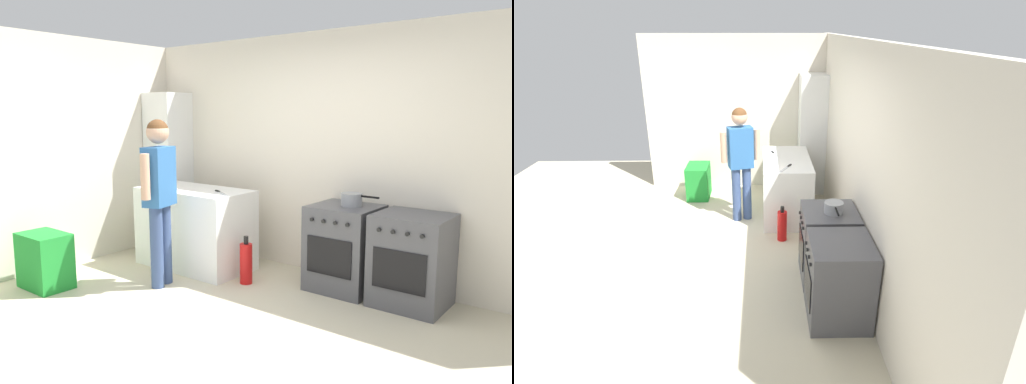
# 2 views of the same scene
# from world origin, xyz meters

# --- Properties ---
(ground_plane) EXTENTS (8.00, 8.00, 0.00)m
(ground_plane) POSITION_xyz_m (0.00, 0.00, 0.00)
(ground_plane) COLOR beige
(back_wall) EXTENTS (6.00, 0.10, 2.60)m
(back_wall) POSITION_xyz_m (0.00, 1.95, 1.30)
(back_wall) COLOR silver
(back_wall) RESTS_ON ground
(side_wall_left) EXTENTS (0.10, 3.10, 2.60)m
(side_wall_left) POSITION_xyz_m (-2.60, 0.40, 1.30)
(side_wall_left) COLOR silver
(side_wall_left) RESTS_ON ground
(counter_unit) EXTENTS (1.30, 0.70, 0.90)m
(counter_unit) POSITION_xyz_m (-1.35, 1.20, 0.45)
(counter_unit) COLOR white
(counter_unit) RESTS_ON ground
(oven_left) EXTENTS (0.63, 0.62, 0.85)m
(oven_left) POSITION_xyz_m (0.35, 1.58, 0.43)
(oven_left) COLOR #4C4C51
(oven_left) RESTS_ON ground
(oven_right) EXTENTS (0.64, 0.62, 0.85)m
(oven_right) POSITION_xyz_m (1.04, 1.58, 0.43)
(oven_right) COLOR #4C4C51
(oven_right) RESTS_ON ground
(pot) EXTENTS (0.39, 0.21, 0.13)m
(pot) POSITION_xyz_m (0.41, 1.60, 0.91)
(pot) COLOR gray
(pot) RESTS_ON oven_left
(knife_utility) EXTENTS (0.25, 0.10, 0.01)m
(knife_utility) POSITION_xyz_m (-1.59, 1.02, 0.90)
(knife_utility) COLOR silver
(knife_utility) RESTS_ON counter_unit
(knife_bread) EXTENTS (0.32, 0.20, 0.01)m
(knife_bread) POSITION_xyz_m (-0.92, 1.17, 0.90)
(knife_bread) COLOR silver
(knife_bread) RESTS_ON counter_unit
(person) EXTENTS (0.29, 0.55, 1.69)m
(person) POSITION_xyz_m (-1.17, 0.53, 1.02)
(person) COLOR #384C7A
(person) RESTS_ON ground
(fire_extinguisher) EXTENTS (0.13, 0.13, 0.50)m
(fire_extinguisher) POSITION_xyz_m (-0.52, 1.10, 0.22)
(fire_extinguisher) COLOR red
(fire_extinguisher) RESTS_ON ground
(recycling_crate_lower) EXTENTS (0.52, 0.36, 0.28)m
(recycling_crate_lower) POSITION_xyz_m (-2.04, -0.24, 0.14)
(recycling_crate_lower) COLOR #1E842D
(recycling_crate_lower) RESTS_ON ground
(recycling_crate_upper) EXTENTS (0.52, 0.36, 0.28)m
(recycling_crate_upper) POSITION_xyz_m (-2.04, -0.24, 0.42)
(recycling_crate_upper) COLOR #1E842D
(recycling_crate_upper) RESTS_ON recycling_crate_lower
(larder_cabinet) EXTENTS (0.48, 0.44, 2.00)m
(larder_cabinet) POSITION_xyz_m (-2.30, 1.68, 1.00)
(larder_cabinet) COLOR white
(larder_cabinet) RESTS_ON ground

